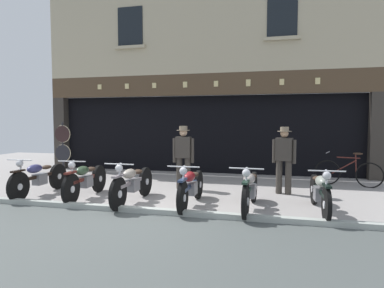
# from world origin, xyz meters

# --- Properties ---
(ground) EXTENTS (23.11, 22.00, 0.18)m
(ground) POSITION_xyz_m (0.00, -0.98, -0.04)
(ground) COLOR gray
(shop_facade) EXTENTS (11.41, 4.42, 6.80)m
(shop_facade) POSITION_xyz_m (0.00, 6.98, 1.80)
(shop_facade) COLOR black
(shop_facade) RESTS_ON ground
(motorcycle_far_left) EXTENTS (0.62, 2.08, 0.92)m
(motorcycle_far_left) POSITION_xyz_m (-2.99, 0.95, 0.43)
(motorcycle_far_left) COLOR black
(motorcycle_far_left) RESTS_ON ground
(motorcycle_left) EXTENTS (0.62, 1.97, 0.93)m
(motorcycle_left) POSITION_xyz_m (-1.74, 0.92, 0.43)
(motorcycle_left) COLOR black
(motorcycle_left) RESTS_ON ground
(motorcycle_center_left) EXTENTS (0.62, 2.07, 0.93)m
(motorcycle_center_left) POSITION_xyz_m (-0.51, 0.76, 0.43)
(motorcycle_center_left) COLOR black
(motorcycle_center_left) RESTS_ON ground
(motorcycle_center) EXTENTS (0.62, 2.01, 0.92)m
(motorcycle_center) POSITION_xyz_m (0.77, 0.79, 0.42)
(motorcycle_center) COLOR black
(motorcycle_center) RESTS_ON ground
(motorcycle_center_right) EXTENTS (0.62, 2.05, 0.93)m
(motorcycle_center_right) POSITION_xyz_m (1.97, 0.79, 0.43)
(motorcycle_center_right) COLOR black
(motorcycle_center_right) RESTS_ON ground
(motorcycle_right) EXTENTS (0.62, 2.00, 0.91)m
(motorcycle_right) POSITION_xyz_m (3.28, 0.92, 0.42)
(motorcycle_right) COLOR black
(motorcycle_right) RESTS_ON ground
(salesman_left) EXTENTS (0.56, 0.34, 1.62)m
(salesman_left) POSITION_xyz_m (0.13, 2.50, 0.90)
(salesman_left) COLOR #38332D
(salesman_left) RESTS_ON ground
(shopkeeper_center) EXTENTS (0.55, 0.32, 1.61)m
(shopkeeper_center) POSITION_xyz_m (2.64, 2.48, 0.89)
(shopkeeper_center) COLOR #38332D
(shopkeeper_center) RESTS_ON ground
(tyre_sign_pole) EXTENTS (0.56, 0.06, 1.71)m
(tyre_sign_pole) POSITION_xyz_m (-4.25, 3.68, 1.00)
(tyre_sign_pole) COLOR #232328
(tyre_sign_pole) RESTS_ON ground
(advert_board_near) EXTENTS (0.79, 0.03, 0.97)m
(advert_board_near) POSITION_xyz_m (1.63, 5.40, 1.69)
(advert_board_near) COLOR silver
(advert_board_far) EXTENTS (0.74, 0.03, 1.09)m
(advert_board_far) POSITION_xyz_m (2.80, 5.40, 1.58)
(advert_board_far) COLOR beige
(leaning_bicycle) EXTENTS (1.67, 0.65, 0.93)m
(leaning_bicycle) POSITION_xyz_m (4.35, 3.97, 0.37)
(leaning_bicycle) COLOR black
(leaning_bicycle) RESTS_ON ground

